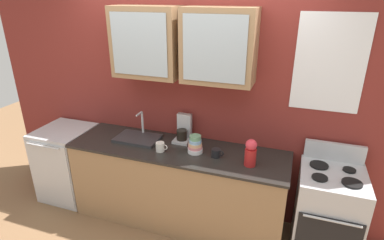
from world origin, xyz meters
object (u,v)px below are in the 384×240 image
vase (251,153)px  cup_near_sink (160,147)px  stove_range (327,214)px  coffee_maker (183,131)px  sink_faucet (138,138)px  bowl_stack (195,145)px  cup_near_bowls (216,153)px  dishwasher (68,163)px

vase → cup_near_sink: 0.90m
stove_range → coffee_maker: 1.61m
vase → stove_range: bearing=6.6°
sink_faucet → stove_range: bearing=-1.7°
bowl_stack → cup_near_sink: bowl_stack is taller
cup_near_bowls → dishwasher: (-1.86, 0.03, -0.48)m
sink_faucet → dishwasher: sink_faucet is taller
bowl_stack → cup_near_bowls: size_ratio=1.49×
vase → cup_near_bowls: 0.35m
vase → cup_near_sink: vase is taller
vase → dishwasher: vase is taller
bowl_stack → cup_near_bowls: bowl_stack is taller
stove_range → cup_near_sink: bearing=-176.3°
cup_near_sink → coffee_maker: bearing=67.3°
cup_near_sink → coffee_maker: size_ratio=0.43×
stove_range → sink_faucet: bearing=178.3°
stove_range → cup_near_bowls: 1.17m
cup_near_bowls → coffee_maker: size_ratio=0.42×
cup_near_bowls → dishwasher: bearing=179.1°
cup_near_bowls → sink_faucet: bearing=174.2°
coffee_maker → cup_near_sink: bearing=-112.7°
dishwasher → bowl_stack: bearing=-0.3°
sink_faucet → vase: bearing=-6.6°
stove_range → coffee_maker: coffee_maker is taller
stove_range → cup_near_sink: (-1.63, -0.11, 0.48)m
stove_range → dishwasher: bearing=-179.9°
bowl_stack → dishwasher: (-1.64, 0.01, -0.52)m
cup_near_bowls → cup_near_sink: bearing=-172.6°
bowl_stack → cup_near_sink: bearing=-164.6°
coffee_maker → dishwasher: bearing=-171.7°
cup_near_sink → dishwasher: size_ratio=0.14×
bowl_stack → cup_near_bowls: 0.23m
vase → sink_faucet: bearing=173.4°
stove_range → vase: vase is taller
sink_faucet → dishwasher: (-0.96, -0.06, -0.46)m
cup_near_bowls → coffee_maker: coffee_maker is taller
bowl_stack → sink_faucet: bearing=174.1°
coffee_maker → sink_faucet: bearing=-162.8°
stove_range → vase: bearing=-173.4°
vase → cup_near_bowls: size_ratio=2.14×
stove_range → cup_near_bowls: stove_range is taller
sink_faucet → cup_near_sink: size_ratio=3.78×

